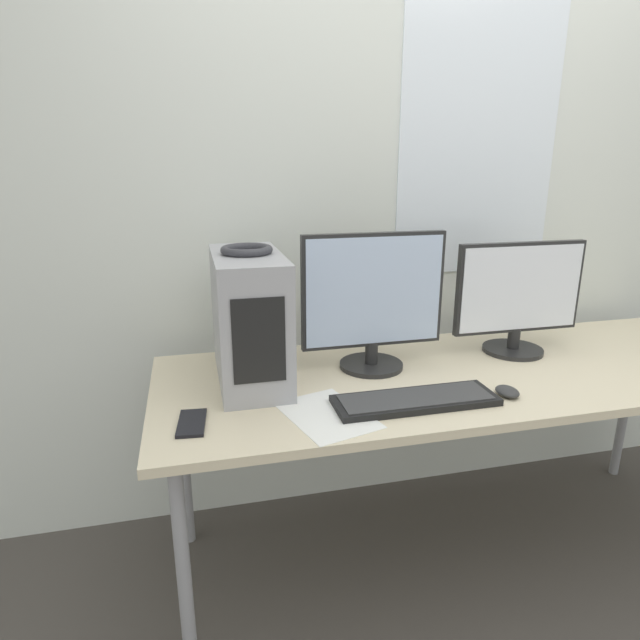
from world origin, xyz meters
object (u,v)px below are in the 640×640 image
(pc_tower, at_px, (249,318))
(cell_phone, at_px, (192,423))
(headphones, at_px, (247,250))
(mouse, at_px, (509,391))
(monitor_main, at_px, (373,301))
(monitor_right_near, at_px, (519,297))
(keyboard, at_px, (415,400))

(pc_tower, distance_m, cell_phone, 0.41)
(headphones, distance_m, mouse, 0.92)
(headphones, bearing_deg, cell_phone, -124.38)
(headphones, bearing_deg, mouse, -23.41)
(monitor_main, distance_m, monitor_right_near, 0.57)
(headphones, xyz_separation_m, monitor_main, (0.42, -0.01, -0.19))
(monitor_main, relative_size, mouse, 5.70)
(pc_tower, bearing_deg, cell_phone, -124.45)
(pc_tower, distance_m, headphones, 0.22)
(headphones, bearing_deg, monitor_main, -0.73)
(monitor_right_near, relative_size, keyboard, 1.01)
(cell_phone, bearing_deg, monitor_main, 30.26)
(pc_tower, bearing_deg, keyboard, -34.73)
(monitor_main, xyz_separation_m, cell_phone, (-0.62, -0.29, -0.24))
(monitor_main, height_order, cell_phone, monitor_main)
(headphones, height_order, monitor_main, monitor_main)
(monitor_main, relative_size, monitor_right_near, 0.99)
(pc_tower, distance_m, keyboard, 0.58)
(pc_tower, height_order, monitor_main, monitor_main)
(monitor_main, height_order, mouse, monitor_main)
(monitor_right_near, distance_m, keyboard, 0.67)
(pc_tower, height_order, cell_phone, pc_tower)
(mouse, bearing_deg, keyboard, 177.51)
(pc_tower, bearing_deg, mouse, -23.35)
(pc_tower, relative_size, headphones, 2.93)
(pc_tower, xyz_separation_m, mouse, (0.76, -0.33, -0.20))
(pc_tower, bearing_deg, monitor_right_near, 1.04)
(monitor_main, bearing_deg, monitor_right_near, 2.25)
(mouse, xyz_separation_m, cell_phone, (-0.96, 0.04, -0.01))
(monitor_main, distance_m, mouse, 0.52)
(monitor_main, xyz_separation_m, monitor_right_near, (0.57, 0.02, -0.03))
(headphones, distance_m, monitor_right_near, 1.02)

